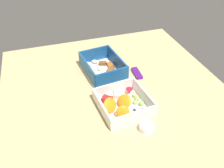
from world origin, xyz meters
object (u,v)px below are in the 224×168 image
at_px(pasta_container, 103,68).
at_px(paper_cup_liner, 146,128).
at_px(candy_bar, 137,73).
at_px(fruit_bowl, 123,103).

xyz_separation_m(pasta_container, paper_cup_liner, (0.32, 0.04, -0.01)).
relative_size(candy_bar, paper_cup_liner, 1.66).
bearing_deg(fruit_bowl, paper_cup_liner, 16.45).
height_order(pasta_container, paper_cup_liner, pasta_container).
bearing_deg(paper_cup_liner, pasta_container, -172.73).
relative_size(fruit_bowl, paper_cup_liner, 4.12).
xyz_separation_m(fruit_bowl, candy_bar, (-0.16, 0.12, -0.01)).
bearing_deg(pasta_container, fruit_bowl, -5.21).
relative_size(pasta_container, fruit_bowl, 1.12).
relative_size(pasta_container, paper_cup_liner, 4.62).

